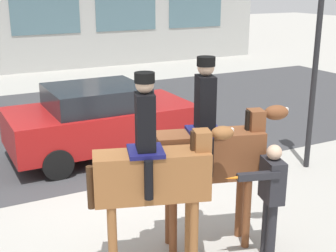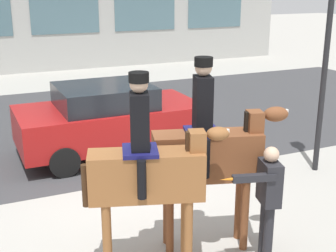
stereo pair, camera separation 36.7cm
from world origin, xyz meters
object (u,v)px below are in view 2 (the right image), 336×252
street_car_near_lane (109,118)px  mounted_horse_lead (148,171)px  mounted_horse_companion (209,152)px  traffic_light (330,21)px  pedestrian_bystander (268,196)px

street_car_near_lane → mounted_horse_lead: bearing=-100.8°
mounted_horse_companion → traffic_light: bearing=42.1°
street_car_near_lane → traffic_light: (3.50, -2.65, 2.15)m
mounted_horse_lead → pedestrian_bystander: size_ratio=1.61×
mounted_horse_lead → mounted_horse_companion: (0.98, 0.22, 0.04)m
mounted_horse_companion → traffic_light: traffic_light is taller
traffic_light → street_car_near_lane: bearing=142.9°
pedestrian_bystander → traffic_light: 4.15m
mounted_horse_lead → traffic_light: size_ratio=0.59×
mounted_horse_lead → traffic_light: traffic_light is taller
street_car_near_lane → traffic_light: bearing=-37.1°
mounted_horse_lead → street_car_near_lane: size_ratio=0.67×
mounted_horse_companion → street_car_near_lane: 4.30m
mounted_horse_companion → pedestrian_bystander: size_ratio=1.66×
pedestrian_bystander → traffic_light: bearing=-125.5°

